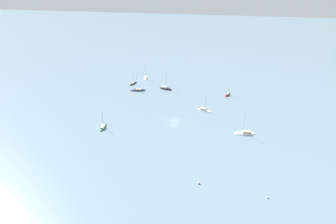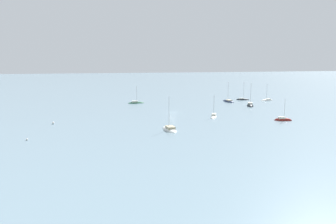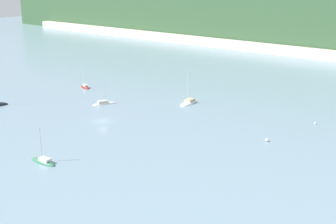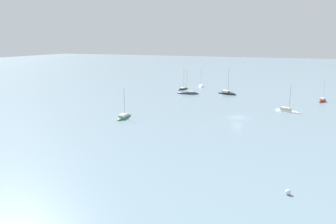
{
  "view_description": "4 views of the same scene",
  "coord_description": "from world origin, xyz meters",
  "views": [
    {
      "loc": [
        123.73,
        19.42,
        62.29
      ],
      "look_at": [
        -0.42,
        -2.78,
        3.56
      ],
      "focal_mm": 35.0,
      "sensor_mm": 36.0,
      "label": 1
    },
    {
      "loc": [
        23.94,
        121.04,
        21.39
      ],
      "look_at": [
        3.95,
        10.9,
        2.16
      ],
      "focal_mm": 35.0,
      "sensor_mm": 36.0,
      "label": 2
    },
    {
      "loc": [
        90.57,
        -80.56,
        38.17
      ],
      "look_at": [
        14.74,
        9.9,
        3.15
      ],
      "focal_mm": 50.0,
      "sensor_mm": 36.0,
      "label": 3
    },
    {
      "loc": [
        85.05,
        14.48,
        20.3
      ],
      "look_at": [
        15.04,
        -13.8,
        3.44
      ],
      "focal_mm": 35.0,
      "sensor_mm": 36.0,
      "label": 4
    }
  ],
  "objects": [
    {
      "name": "mooring_buoy_0",
      "position": [
        44.98,
        34.5,
        0.27
      ],
      "size": [
        0.54,
        0.54,
        0.54
      ],
      "color": "white",
      "rests_on": "ground_plane"
    },
    {
      "name": "sailboat_0",
      "position": [
        -12.33,
        11.96,
        0.13
      ],
      "size": [
        4.96,
        7.71,
        8.4
      ],
      "rotation": [
        0.0,
        0.0,
        1.14
      ],
      "color": "white",
      "rests_on": "ground_plane"
    },
    {
      "name": "ground_plane",
      "position": [
        0.0,
        0.0,
        0.0
      ],
      "size": [
        600.0,
        600.0,
        0.0
      ],
      "primitive_type": "plane",
      "color": "slate"
    },
    {
      "name": "sailboat_3",
      "position": [
        6.8,
        29.21,
        0.11
      ],
      "size": [
        4.41,
        9.0,
        10.68
      ],
      "rotation": [
        0.0,
        0.0,
        4.87
      ],
      "color": "white",
      "rests_on": "ground_plane"
    },
    {
      "name": "sailboat_1",
      "position": [
        -33.2,
        22.09,
        0.11
      ],
      "size": [
        5.94,
        3.24,
        8.4
      ],
      "rotation": [
        0.0,
        0.0,
        2.83
      ],
      "color": "maroon",
      "rests_on": "ground_plane"
    },
    {
      "name": "shore_town_strip",
      "position": [
        0.0,
        129.79,
        2.2
      ],
      "size": [
        407.98,
        6.0,
        4.41
      ],
      "color": "beige",
      "rests_on": "ground_plane"
    },
    {
      "name": "mooring_buoy_1",
      "position": [
        41.69,
        14.27,
        0.37
      ],
      "size": [
        0.73,
        0.73,
        0.73
      ],
      "color": "white",
      "rests_on": "ground_plane"
    },
    {
      "name": "sailboat_7",
      "position": [
        11.91,
        -27.53,
        0.11
      ],
      "size": [
        7.43,
        2.42,
        8.44
      ],
      "rotation": [
        0.0,
        0.0,
        3.2
      ],
      "color": "#2D6647",
      "rests_on": "ground_plane"
    }
  ]
}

